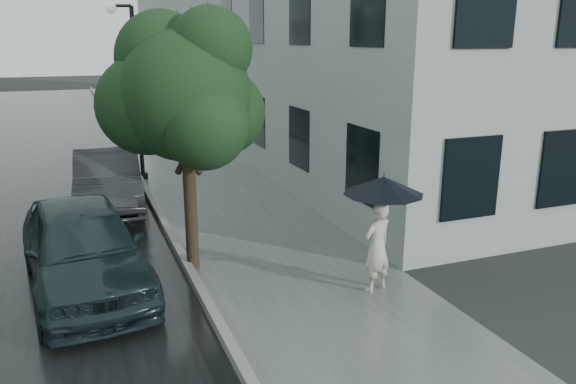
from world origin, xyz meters
name	(u,v)px	position (x,y,z in m)	size (l,w,h in m)	color
ground	(339,331)	(0.00, 0.00, 0.00)	(120.00, 120.00, 0.00)	black
sidewalk	(188,161)	(0.25, 12.00, 0.00)	(3.50, 60.00, 0.01)	slate
kerb_near	(132,164)	(-1.57, 12.00, 0.07)	(0.15, 60.00, 0.15)	slate
asphalt_road	(13,175)	(-5.08, 12.00, 0.00)	(6.85, 60.00, 0.00)	black
building_near	(262,27)	(5.47, 19.50, 4.50)	(7.02, 36.00, 9.00)	#909E98
pedestrian	(377,247)	(1.15, 1.00, 0.76)	(0.55, 0.36, 1.51)	#BCB7A5
umbrella	(383,185)	(1.20, 0.96, 1.79)	(1.29, 1.29, 1.04)	black
street_tree	(184,93)	(-1.45, 3.09, 3.12)	(2.90, 2.63, 4.54)	#332619
lamp_post	(131,81)	(-1.60, 10.13, 2.85)	(0.82, 0.47, 4.96)	black
car_near	(83,247)	(-3.28, 2.74, 0.75)	(1.75, 4.35, 1.48)	black
car_far	(108,178)	(-2.57, 7.55, 0.71)	(1.49, 4.27, 1.41)	black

